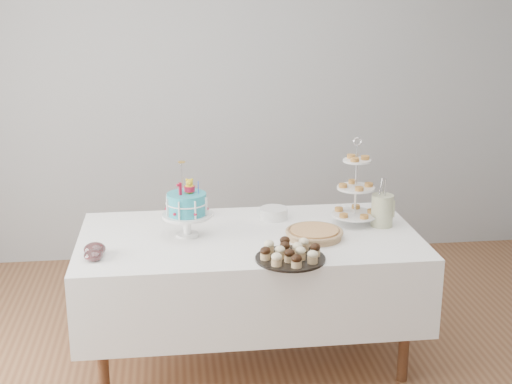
{
  "coord_description": "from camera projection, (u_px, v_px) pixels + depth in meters",
  "views": [
    {
      "loc": [
        -0.43,
        -3.48,
        2.15
      ],
      "look_at": [
        0.04,
        0.3,
        1.02
      ],
      "focal_mm": 50.0,
      "sensor_mm": 36.0,
      "label": 1
    }
  ],
  "objects": [
    {
      "name": "table",
      "position": [
        249.0,
        272.0,
        4.11
      ],
      "size": [
        1.92,
        1.02,
        0.77
      ],
      "color": "white",
      "rests_on": "floor"
    },
    {
      "name": "utensil_pitcher",
      "position": [
        382.0,
        209.0,
        4.16
      ],
      "size": [
        0.13,
        0.13,
        0.29
      ],
      "rotation": [
        0.0,
        0.0,
        -0.4
      ],
      "color": "beige",
      "rests_on": "table"
    },
    {
      "name": "pastry_plate",
      "position": [
        195.0,
        212.0,
        4.39
      ],
      "size": [
        0.23,
        0.23,
        0.03
      ],
      "color": "white",
      "rests_on": "table"
    },
    {
      "name": "birthday_cake",
      "position": [
        187.0,
        216.0,
        3.99
      ],
      "size": [
        0.28,
        0.28,
        0.43
      ],
      "rotation": [
        0.0,
        0.0,
        0.39
      ],
      "color": "white",
      "rests_on": "table"
    },
    {
      "name": "plate_stack",
      "position": [
        274.0,
        213.0,
        4.31
      ],
      "size": [
        0.17,
        0.17,
        0.07
      ],
      "color": "white",
      "rests_on": "table"
    },
    {
      "name": "walls",
      "position": [
        256.0,
        147.0,
        3.59
      ],
      "size": [
        5.04,
        4.04,
        2.7
      ],
      "color": "#999C9E",
      "rests_on": "floor"
    },
    {
      "name": "jam_bowl_b",
      "position": [
        95.0,
        249.0,
        3.73
      ],
      "size": [
        0.12,
        0.12,
        0.07
      ],
      "color": "silver",
      "rests_on": "table"
    },
    {
      "name": "cupcake_tray",
      "position": [
        290.0,
        252.0,
        3.67
      ],
      "size": [
        0.37,
        0.37,
        0.08
      ],
      "color": "black",
      "rests_on": "table"
    },
    {
      "name": "tiered_stand",
      "position": [
        356.0,
        188.0,
        4.17
      ],
      "size": [
        0.27,
        0.27,
        0.52
      ],
      "color": "silver",
      "rests_on": "table"
    },
    {
      "name": "pie",
      "position": [
        314.0,
        233.0,
        3.98
      ],
      "size": [
        0.33,
        0.33,
        0.05
      ],
      "color": "tan",
      "rests_on": "table"
    },
    {
      "name": "floor",
      "position": [
        256.0,
        383.0,
        3.98
      ],
      "size": [
        5.0,
        5.0,
        0.0
      ],
      "primitive_type": "plane",
      "color": "brown",
      "rests_on": "ground"
    },
    {
      "name": "jam_bowl_a",
      "position": [
        93.0,
        255.0,
        3.66
      ],
      "size": [
        0.1,
        0.1,
        0.06
      ],
      "color": "silver",
      "rests_on": "table"
    }
  ]
}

